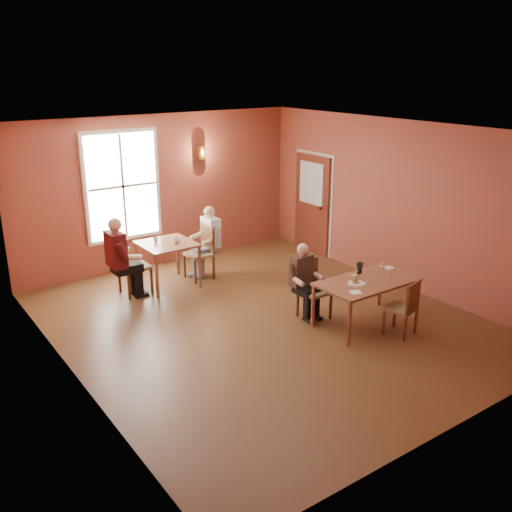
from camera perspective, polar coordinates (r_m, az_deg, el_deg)
ground at (r=9.16m, az=0.73°, el=-6.56°), size 6.00×7.00×0.01m
wall_back at (r=11.56m, az=-9.55°, el=6.43°), size 6.00×0.04×3.00m
wall_front at (r=6.31m, az=19.86°, el=-4.98°), size 6.00×0.04×3.00m
wall_left at (r=7.36m, az=-18.50°, el=-1.44°), size 0.04×7.00×3.00m
wall_right at (r=10.61m, az=14.04°, el=5.03°), size 0.04×7.00×3.00m
ceiling at (r=8.33m, az=0.81°, el=12.43°), size 6.00×7.00×0.04m
window at (r=11.15m, az=-13.20°, el=6.81°), size 1.36×0.10×1.96m
door at (r=12.25m, az=5.59°, el=5.15°), size 0.12×1.04×2.10m
wall_sconce at (r=11.75m, az=-5.51°, el=10.28°), size 0.16×0.16×0.28m
main_table at (r=9.10m, az=10.93°, el=-4.58°), size 1.56×0.88×0.73m
chair_diner_main at (r=9.16m, az=5.87°, el=-3.44°), size 0.42×0.42×0.94m
diner_main at (r=9.10m, az=6.02°, el=-2.82°), size 0.47×0.47×1.17m
chair_empty at (r=8.86m, az=14.30°, el=-5.00°), size 0.47×0.47×0.87m
plate_food at (r=8.78m, az=10.04°, el=-2.69°), size 0.32×0.32×0.03m
sandwich at (r=8.86m, az=9.80°, el=-2.26°), size 0.09×0.09×0.10m
goblet_a at (r=9.30m, az=12.55°, el=-1.12°), size 0.09×0.09×0.19m
goblet_c at (r=9.06m, az=13.43°, el=-1.79°), size 0.07×0.07×0.17m
menu_stand at (r=9.20m, az=10.34°, el=-1.20°), size 0.12×0.08×0.19m
knife at (r=8.77m, az=11.93°, el=-2.94°), size 0.18×0.06×0.00m
napkin at (r=8.48m, az=9.92°, el=-3.59°), size 0.20×0.20×0.01m
side_plate at (r=9.58m, az=13.16°, el=-1.14°), size 0.18×0.18×0.01m
second_table at (r=10.57m, az=-8.80°, el=-0.84°), size 0.94×0.94×0.83m
chair_diner_white at (r=10.82m, az=-5.76°, el=0.30°), size 0.45×0.45×1.02m
diner_white at (r=10.79m, az=-5.64°, el=1.06°), size 0.52×0.52×1.31m
chair_diner_maroon at (r=10.27m, az=-12.06°, el=-0.89°), size 0.47×0.47×1.07m
diner_maroon at (r=10.21m, az=-12.28°, el=-0.01°), size 0.57×0.57×1.42m
cup_a at (r=10.37m, az=-7.98°, el=1.53°), size 0.14×0.14×0.10m
cup_b at (r=10.50m, az=-10.00°, el=1.61°), size 0.10×0.10×0.09m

